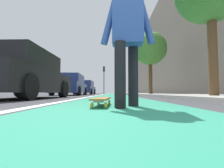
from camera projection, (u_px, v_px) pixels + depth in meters
name	position (u px, v px, depth m)	size (l,w,h in m)	color
ground_plane	(114.00, 95.00, 10.94)	(80.00, 80.00, 0.00)	#38383D
bike_lane_paint	(113.00, 94.00, 24.92)	(56.00, 1.90, 0.00)	#288466
lane_stripe_white	(105.00, 94.00, 20.93)	(52.00, 0.16, 0.01)	silver
sidewalk_curb	(141.00, 94.00, 18.91)	(52.00, 3.20, 0.10)	#9E9B93
building_facade	(158.00, 52.00, 23.21)	(40.00, 1.20, 12.16)	#635B51
skateboard	(102.00, 99.00, 2.21)	(0.85, 0.24, 0.11)	yellow
skater_person	(127.00, 36.00, 2.11)	(0.45, 0.72, 1.64)	black
parked_car_near	(23.00, 76.00, 5.09)	(4.09, 2.03, 1.49)	black
parked_car_mid	(70.00, 85.00, 11.51)	(4.61, 2.03, 1.47)	navy
parked_car_far	(85.00, 88.00, 17.62)	(4.56, 1.92, 1.47)	navy
traffic_light	(104.00, 75.00, 25.40)	(0.33, 0.28, 4.33)	#2D2D2D
street_tree_mid	(150.00, 49.00, 12.57)	(2.57, 2.57, 4.93)	brown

